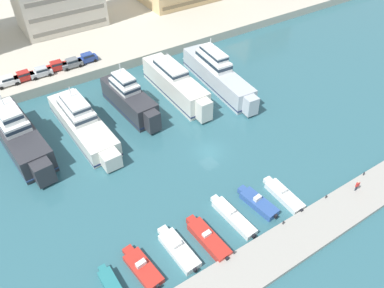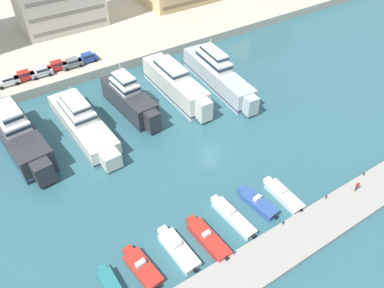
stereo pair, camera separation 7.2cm
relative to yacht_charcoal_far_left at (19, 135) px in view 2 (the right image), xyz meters
name	(u,v)px [view 2 (the right image)]	position (x,y,z in m)	size (l,w,h in m)	color
ground_plane	(210,152)	(24.05, -16.79, -2.56)	(400.00, 400.00, 0.00)	#336670
quay_promenade	(68,9)	(24.05, 47.98, -1.60)	(180.00, 70.00, 1.92)	beige
pier_dock	(298,238)	(24.05, -35.79, -2.26)	(120.00, 5.31, 0.61)	#A8A399
yacht_charcoal_far_left	(19,135)	(0.00, 0.00, 0.00)	(6.43, 20.33, 8.73)	#333338
yacht_ivory_left	(82,122)	(9.53, -1.45, -0.55)	(5.67, 21.49, 7.43)	silver
yacht_charcoal_mid_left	(130,99)	(18.63, -0.22, -0.08)	(4.96, 16.19, 8.33)	#333338
yacht_ivory_center_left	(176,84)	(27.82, -0.42, -0.17)	(4.27, 20.17, 7.43)	silver
yacht_silver_center	(218,74)	(36.20, -1.92, -0.05)	(5.36, 22.81, 8.53)	silver
motorboat_red_left	(142,268)	(6.02, -28.97, -2.15)	(2.80, 6.67, 1.34)	red
motorboat_white_mid_left	(178,249)	(10.74, -29.20, -2.10)	(2.49, 7.37, 1.42)	white
motorboat_red_center_left	(208,239)	(14.54, -29.96, -2.02)	(2.41, 7.60, 1.45)	red
motorboat_white_center	(233,217)	(19.22, -28.94, -2.11)	(2.19, 8.06, 1.35)	white
motorboat_blue_center_right	(258,203)	(23.40, -28.96, -2.04)	(2.58, 6.62, 1.56)	#33569E
motorboat_white_mid_right	(283,195)	(27.25, -29.81, -2.11)	(2.03, 7.11, 1.37)	white
car_white_far_left	(8,81)	(2.19, 16.59, 0.34)	(4.10, 1.92, 1.80)	white
car_red_left	(24,76)	(5.06, 16.70, 0.34)	(4.13, 1.99, 1.80)	red
car_silver_mid_left	(41,72)	(8.31, 16.44, 0.34)	(4.16, 2.04, 1.80)	#B7BCC1
car_red_center_left	(56,66)	(11.40, 17.06, 0.34)	(4.16, 2.04, 1.80)	red
car_grey_center	(72,63)	(14.33, 16.49, 0.34)	(4.10, 1.92, 1.80)	slate
car_blue_center_right	(87,58)	(17.57, 16.84, 0.34)	(4.16, 2.05, 1.80)	#28428E
pedestrian_near_edge	(357,185)	(36.03, -34.66, -0.91)	(0.68, 0.29, 1.76)	#282D3D
bollard_west	(234,252)	(15.91, -33.38, -1.63)	(0.20, 0.20, 0.61)	#2D2D33
bollard_west_mid	(283,222)	(23.73, -33.38, -1.63)	(0.20, 0.20, 0.61)	#2D2D33
bollard_east_mid	(326,197)	(31.55, -33.38, -1.63)	(0.20, 0.20, 0.61)	#2D2D33
bollard_east	(364,174)	(39.37, -33.38, -1.63)	(0.20, 0.20, 0.61)	#2D2D33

